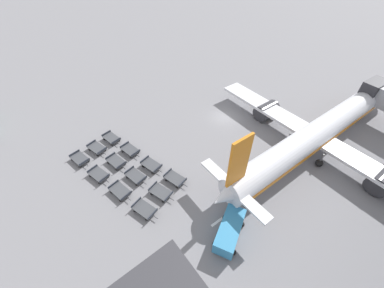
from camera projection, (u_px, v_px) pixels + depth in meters
name	position (u px, v px, depth m)	size (l,w,h in m)	color
ground_plane	(224.00, 118.00, 41.25)	(500.00, 500.00, 0.00)	gray
airplane	(321.00, 131.00, 34.13)	(35.92, 41.71, 11.12)	silver
service_van	(230.00, 230.00, 25.10)	(4.28, 5.57, 2.04)	teal
baggage_dolly_row_near_col_a	(80.00, 159.00, 33.49)	(3.53, 2.16, 0.92)	#424449
baggage_dolly_row_near_col_b	(99.00, 175.00, 31.42)	(3.54, 2.27, 0.92)	#424449
baggage_dolly_row_near_col_c	(120.00, 191.00, 29.51)	(3.53, 2.15, 0.92)	#424449
baggage_dolly_row_near_col_d	(145.00, 209.00, 27.64)	(3.54, 2.34, 0.92)	#424449
baggage_dolly_row_mid_a_col_a	(97.00, 148.00, 35.06)	(3.54, 2.27, 0.92)	#424449
baggage_dolly_row_mid_a_col_b	(116.00, 162.00, 33.11)	(3.53, 2.13, 0.92)	#424449
baggage_dolly_row_mid_a_col_c	(136.00, 176.00, 31.22)	(3.54, 2.18, 0.92)	#424449
baggage_dolly_row_mid_a_col_d	(161.00, 192.00, 29.38)	(3.53, 2.37, 0.92)	#424449
baggage_dolly_row_mid_b_col_a	(112.00, 138.00, 36.66)	(3.53, 2.11, 0.92)	#424449
baggage_dolly_row_mid_b_col_b	(130.00, 150.00, 34.78)	(3.53, 2.13, 0.92)	#424449
baggage_dolly_row_mid_b_col_c	(151.00, 165.00, 32.65)	(3.54, 2.23, 0.92)	#424449
baggage_dolly_row_mid_b_col_d	(175.00, 179.00, 30.92)	(3.54, 2.26, 0.92)	#424449
stand_guidance_stripe	(281.00, 175.00, 31.94)	(1.00, 24.56, 0.01)	white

